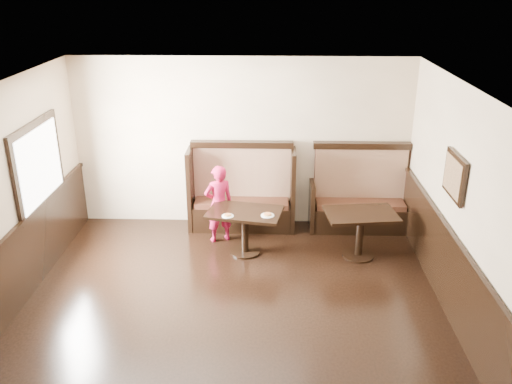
{
  "coord_description": "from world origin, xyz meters",
  "views": [
    {
      "loc": [
        0.48,
        -5.02,
        3.98
      ],
      "look_at": [
        0.26,
        2.35,
        1.0
      ],
      "focal_mm": 38.0,
      "sensor_mm": 36.0,
      "label": 1
    }
  ],
  "objects_px": {
    "table_main": "(245,221)",
    "table_neighbor": "(360,224)",
    "booth_main": "(242,197)",
    "booth_neighbor": "(359,201)",
    "child": "(219,204)"
  },
  "relations": [
    {
      "from": "booth_main",
      "to": "table_neighbor",
      "type": "xyz_separation_m",
      "value": [
        1.82,
        -1.01,
        0.01
      ]
    },
    {
      "from": "table_main",
      "to": "booth_neighbor",
      "type": "bearing_deg",
      "value": 37.72
    },
    {
      "from": "table_main",
      "to": "table_neighbor",
      "type": "height_order",
      "value": "table_neighbor"
    },
    {
      "from": "booth_neighbor",
      "to": "table_neighbor",
      "type": "bearing_deg",
      "value": -97.57
    },
    {
      "from": "booth_neighbor",
      "to": "child",
      "type": "bearing_deg",
      "value": -166.61
    },
    {
      "from": "table_neighbor",
      "to": "booth_neighbor",
      "type": "bearing_deg",
      "value": 75.34
    },
    {
      "from": "table_main",
      "to": "table_neighbor",
      "type": "relative_size",
      "value": 1.08
    },
    {
      "from": "booth_main",
      "to": "booth_neighbor",
      "type": "distance_m",
      "value": 1.95
    },
    {
      "from": "table_neighbor",
      "to": "child",
      "type": "distance_m",
      "value": 2.2
    },
    {
      "from": "table_neighbor",
      "to": "booth_main",
      "type": "bearing_deg",
      "value": 143.77
    },
    {
      "from": "booth_main",
      "to": "booth_neighbor",
      "type": "relative_size",
      "value": 1.06
    },
    {
      "from": "child",
      "to": "table_main",
      "type": "bearing_deg",
      "value": 112.1
    },
    {
      "from": "booth_neighbor",
      "to": "child",
      "type": "xyz_separation_m",
      "value": [
        -2.28,
        -0.54,
        0.15
      ]
    },
    {
      "from": "table_main",
      "to": "booth_main",
      "type": "bearing_deg",
      "value": 106.29
    },
    {
      "from": "booth_main",
      "to": "table_neighbor",
      "type": "relative_size",
      "value": 1.59
    }
  ]
}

